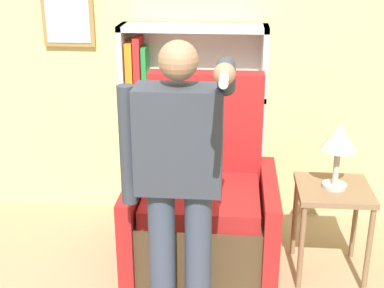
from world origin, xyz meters
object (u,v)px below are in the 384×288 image
(side_table, at_px, (333,202))
(person_standing, at_px, (179,175))
(armchair, at_px, (203,209))
(table_lamp, at_px, (339,141))
(bookcase, at_px, (182,127))

(side_table, bearing_deg, person_standing, -146.31)
(armchair, distance_m, person_standing, 0.91)
(armchair, height_order, side_table, armchair)
(side_table, distance_m, table_lamp, 0.43)
(side_table, relative_size, table_lamp, 1.46)
(bookcase, distance_m, armchair, 0.76)
(side_table, height_order, table_lamp, table_lamp)
(bookcase, height_order, table_lamp, bookcase)
(table_lamp, bearing_deg, side_table, 90.00)
(person_standing, xyz_separation_m, side_table, (0.94, 0.63, -0.44))
(person_standing, bearing_deg, armchair, 83.11)
(armchair, xyz_separation_m, side_table, (0.86, -0.08, 0.13))
(bookcase, distance_m, person_standing, 1.36)
(bookcase, bearing_deg, person_standing, -84.88)
(armchair, distance_m, table_lamp, 1.03)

